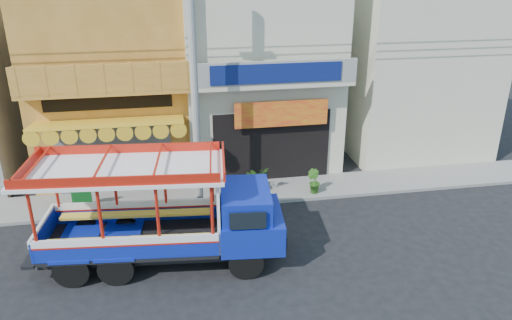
{
  "coord_description": "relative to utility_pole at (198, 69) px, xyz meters",
  "views": [
    {
      "loc": [
        -1.83,
        -12.91,
        8.51
      ],
      "look_at": [
        0.92,
        2.5,
        2.0
      ],
      "focal_mm": 35.0,
      "sensor_mm": 36.0,
      "label": 1
    }
  ],
  "objects": [
    {
      "name": "ground",
      "position": [
        0.85,
        -3.3,
        -5.03
      ],
      "size": [
        90.0,
        90.0,
        0.0
      ],
      "primitive_type": "plane",
      "color": "black",
      "rests_on": "ground"
    },
    {
      "name": "sidewalk",
      "position": [
        0.85,
        0.7,
        -4.97
      ],
      "size": [
        30.0,
        2.0,
        0.12
      ],
      "primitive_type": "cube",
      "color": "slate",
      "rests_on": "ground"
    },
    {
      "name": "shophouse_left",
      "position": [
        -3.15,
        4.66,
        -0.92
      ],
      "size": [
        6.0,
        7.5,
        8.24
      ],
      "color": "#A97125",
      "rests_on": "ground"
    },
    {
      "name": "shophouse_right",
      "position": [
        2.85,
        4.66,
        -0.93
      ],
      "size": [
        6.0,
        6.75,
        8.24
      ],
      "color": "beige",
      "rests_on": "ground"
    },
    {
      "name": "party_pilaster",
      "position": [
        -0.15,
        1.55,
        -1.03
      ],
      "size": [
        0.35,
        0.3,
        8.0
      ],
      "primitive_type": "cube",
      "color": "beige",
      "rests_on": "ground"
    },
    {
      "name": "filler_building_right",
      "position": [
        9.85,
        4.7,
        -1.23
      ],
      "size": [
        6.0,
        6.0,
        7.6
      ],
      "primitive_type": "cube",
      "color": "beige",
      "rests_on": "ground"
    },
    {
      "name": "utility_pole",
      "position": [
        0.0,
        0.0,
        0.0
      ],
      "size": [
        28.0,
        0.26,
        9.0
      ],
      "color": "gray",
      "rests_on": "ground"
    },
    {
      "name": "songthaew_truck",
      "position": [
        -0.98,
        -3.41,
        -3.42
      ],
      "size": [
        7.36,
        2.99,
        3.34
      ],
      "color": "black",
      "rests_on": "ground"
    },
    {
      "name": "green_sign",
      "position": [
        -4.26,
        0.32,
        -4.48
      ],
      "size": [
        0.67,
        0.32,
        1.03
      ],
      "color": "black",
      "rests_on": "sidewalk"
    },
    {
      "name": "potted_plant_a",
      "position": [
        2.05,
        0.63,
        -4.41
      ],
      "size": [
        1.13,
        1.06,
        1.0
      ],
      "primitive_type": "imported",
      "rotation": [
        0.0,
        0.0,
        0.38
      ],
      "color": "#295618",
      "rests_on": "sidewalk"
    },
    {
      "name": "potted_plant_b",
      "position": [
        4.15,
        0.14,
        -4.46
      ],
      "size": [
        0.62,
        0.64,
        0.91
      ],
      "primitive_type": "imported",
      "rotation": [
        0.0,
        0.0,
        2.2
      ],
      "color": "#295618",
      "rests_on": "sidewalk"
    }
  ]
}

